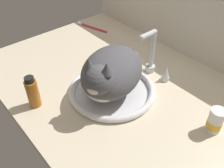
% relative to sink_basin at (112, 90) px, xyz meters
% --- Properties ---
extents(countertop, '(1.23, 0.76, 0.03)m').
position_rel_sink_basin_xyz_m(countertop, '(0.03, 0.04, -0.03)').
color(countertop, beige).
rests_on(countertop, ground).
extents(backsplash_wall, '(1.23, 0.02, 0.32)m').
position_rel_sink_basin_xyz_m(backsplash_wall, '(0.03, 0.43, 0.12)').
color(backsplash_wall, silver).
rests_on(backsplash_wall, ground).
extents(sink_basin, '(0.32, 0.32, 0.02)m').
position_rel_sink_basin_xyz_m(sink_basin, '(0.00, 0.00, 0.00)').
color(sink_basin, white).
rests_on(sink_basin, countertop).
extents(faucet, '(0.20, 0.10, 0.19)m').
position_rel_sink_basin_xyz_m(faucet, '(-0.00, 0.20, 0.06)').
color(faucet, silver).
rests_on(faucet, countertop).
extents(cat, '(0.31, 0.35, 0.19)m').
position_rel_sink_basin_xyz_m(cat, '(0.01, -0.02, 0.09)').
color(cat, '#4C4C51').
rests_on(cat, sink_basin).
extents(pill_bottle, '(0.05, 0.05, 0.09)m').
position_rel_sink_basin_xyz_m(pill_bottle, '(0.35, 0.13, 0.03)').
color(pill_bottle, white).
rests_on(pill_bottle, countertop).
extents(amber_bottle, '(0.04, 0.04, 0.12)m').
position_rel_sink_basin_xyz_m(amber_bottle, '(-0.13, -0.25, 0.05)').
color(amber_bottle, '#B2661E').
rests_on(amber_bottle, countertop).
extents(toothbrush, '(0.18, 0.06, 0.02)m').
position_rel_sink_basin_xyz_m(toothbrush, '(-0.47, 0.26, -0.00)').
color(toothbrush, '#D83359').
rests_on(toothbrush, countertop).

